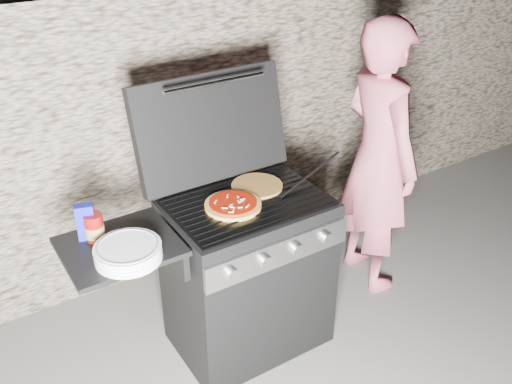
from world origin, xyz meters
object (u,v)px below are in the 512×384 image
pizza_topped (233,204)px  sauce_jar (94,227)px  person (378,159)px  gas_grill (207,290)px

pizza_topped → sauce_jar: 0.66m
pizza_topped → person: bearing=5.5°
gas_grill → pizza_topped: bearing=-2.4°
pizza_topped → person: size_ratio=0.16×
pizza_topped → person: 1.07m
sauce_jar → pizza_topped: bearing=-8.7°
pizza_topped → sauce_jar: (-0.65, 0.10, 0.04)m
gas_grill → person: (1.22, 0.10, 0.39)m
gas_grill → person: person is taller
gas_grill → sauce_jar: 0.72m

